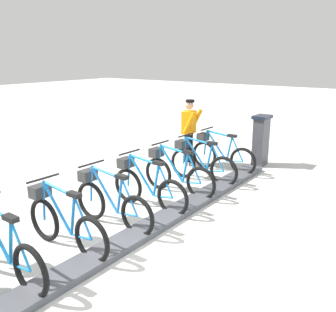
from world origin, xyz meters
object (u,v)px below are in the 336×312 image
at_px(bike_docked_3, 146,186).
at_px(bike_docked_2, 176,173).
at_px(bike_docked_1, 200,163).
at_px(bike_docked_6, 2,248).
at_px(worker_near_rack, 189,130).
at_px(bike_docked_5, 63,222).
at_px(payment_kiosk, 261,140).
at_px(bike_docked_4, 110,202).
at_px(bike_docked_0, 220,154).

bearing_deg(bike_docked_3, bike_docked_2, -90.00).
distance_m(bike_docked_1, bike_docked_6, 4.72).
height_order(bike_docked_6, worker_near_rack, worker_near_rack).
distance_m(bike_docked_2, bike_docked_5, 2.83).
distance_m(payment_kiosk, bike_docked_3, 3.93).
bearing_deg(bike_docked_6, bike_docked_3, -90.00).
bearing_deg(bike_docked_4, bike_docked_6, 90.00).
distance_m(bike_docked_3, bike_docked_6, 2.83).
bearing_deg(worker_near_rack, payment_kiosk, -145.81).
xyz_separation_m(payment_kiosk, bike_docked_1, (0.57, 2.00, -0.24)).
bearing_deg(bike_docked_6, bike_docked_5, -90.00).
bearing_deg(bike_docked_2, bike_docked_6, 90.00).
height_order(bike_docked_1, bike_docked_2, same).
bearing_deg(bike_docked_4, bike_docked_1, -90.00).
bearing_deg(bike_docked_0, worker_near_rack, -2.58).
relative_size(bike_docked_0, bike_docked_5, 1.00).
xyz_separation_m(bike_docked_3, bike_docked_5, (0.00, 1.89, 0.00)).
relative_size(bike_docked_1, bike_docked_3, 1.00).
bearing_deg(bike_docked_5, worker_near_rack, -79.04).
bearing_deg(payment_kiosk, bike_docked_6, 85.13).
xyz_separation_m(bike_docked_4, worker_near_rack, (0.92, -3.81, 0.48)).
distance_m(bike_docked_3, worker_near_rack, 3.05).
bearing_deg(bike_docked_1, bike_docked_5, 90.00).
height_order(bike_docked_0, bike_docked_6, same).
bearing_deg(worker_near_rack, bike_docked_2, 115.54).
height_order(bike_docked_0, worker_near_rack, worker_near_rack).
relative_size(bike_docked_1, bike_docked_4, 1.00).
bearing_deg(bike_docked_2, worker_near_rack, -64.46).
bearing_deg(worker_near_rack, bike_docked_1, 133.09).
xyz_separation_m(bike_docked_1, bike_docked_6, (0.00, 4.72, 0.00)).
height_order(bike_docked_2, worker_near_rack, worker_near_rack).
distance_m(bike_docked_4, bike_docked_5, 0.94).
bearing_deg(bike_docked_1, bike_docked_4, 90.00).
relative_size(bike_docked_0, worker_near_rack, 1.04).
distance_m(bike_docked_2, worker_near_rack, 2.19).
height_order(bike_docked_2, bike_docked_5, same).
bearing_deg(worker_near_rack, bike_docked_0, 177.42).
xyz_separation_m(bike_docked_5, bike_docked_6, (0.00, 0.94, 0.00)).
distance_m(bike_docked_0, bike_docked_4, 3.77).
bearing_deg(worker_near_rack, bike_docked_3, 107.79).
height_order(bike_docked_4, bike_docked_5, same).
bearing_deg(payment_kiosk, bike_docked_1, 74.04).
distance_m(bike_docked_1, bike_docked_3, 1.89).
bearing_deg(payment_kiosk, bike_docked_2, 79.00).
distance_m(payment_kiosk, bike_docked_4, 4.87).
bearing_deg(bike_docked_6, worker_near_rack, -80.82).
relative_size(bike_docked_0, bike_docked_6, 1.00).
xyz_separation_m(payment_kiosk, bike_docked_2, (0.57, 2.94, -0.24)).
xyz_separation_m(bike_docked_0, bike_docked_5, (0.00, 4.72, 0.00)).
xyz_separation_m(bike_docked_6, worker_near_rack, (0.92, -5.70, 0.48)).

